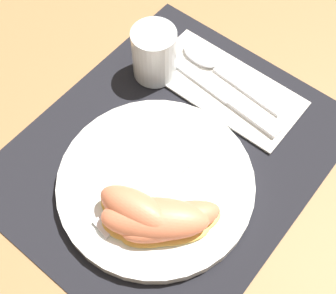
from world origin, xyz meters
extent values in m
plane|color=#A37547|center=(0.00, 0.00, 0.00)|extent=(3.00, 3.00, 0.00)
cube|color=black|center=(0.00, 0.00, 0.00)|extent=(0.42, 0.35, 0.00)
cylinder|color=white|center=(-0.05, -0.02, 0.01)|extent=(0.24, 0.24, 0.02)
cylinder|color=silver|center=(0.09, 0.10, 0.04)|extent=(0.06, 0.06, 0.08)
cylinder|color=#F9AD19|center=(0.09, 0.10, 0.02)|extent=(0.05, 0.05, 0.03)
cube|color=white|center=(0.13, 0.01, 0.01)|extent=(0.10, 0.22, 0.00)
cube|color=silver|center=(0.11, -0.06, 0.01)|extent=(0.02, 0.08, 0.01)
cube|color=silver|center=(0.12, 0.05, 0.01)|extent=(0.03, 0.12, 0.01)
cube|color=silver|center=(0.14, -0.02, 0.01)|extent=(0.02, 0.12, 0.01)
ellipsoid|color=silver|center=(0.15, 0.06, 0.01)|extent=(0.04, 0.06, 0.01)
cube|color=silver|center=(-0.01, -0.03, 0.02)|extent=(0.12, 0.04, 0.00)
cube|color=silver|center=(-0.10, -0.01, 0.02)|extent=(0.08, 0.04, 0.00)
ellipsoid|color=#F7C656|center=(-0.10, -0.03, 0.02)|extent=(0.06, 0.10, 0.01)
ellipsoid|color=#F4845B|center=(-0.10, -0.03, 0.04)|extent=(0.06, 0.10, 0.05)
ellipsoid|color=#F7C656|center=(-0.09, -0.05, 0.02)|extent=(0.12, 0.13, 0.01)
ellipsoid|color=#F4845B|center=(-0.09, -0.05, 0.04)|extent=(0.11, 0.13, 0.04)
ellipsoid|color=#F7C656|center=(-0.08, -0.07, 0.02)|extent=(0.12, 0.10, 0.01)
ellipsoid|color=#F4845B|center=(-0.08, -0.07, 0.04)|extent=(0.12, 0.10, 0.03)
camera|label=1|loc=(-0.24, -0.19, 0.53)|focal=50.00mm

